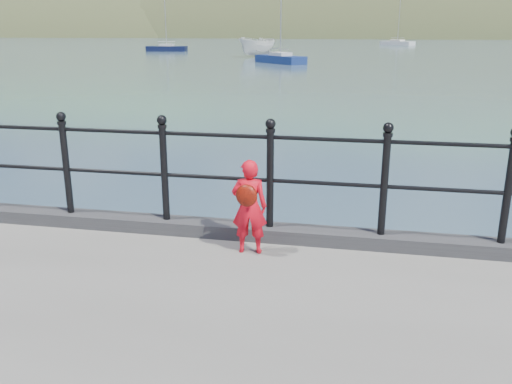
% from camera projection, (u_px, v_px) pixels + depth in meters
% --- Properties ---
extents(ground, '(600.00, 600.00, 0.00)m').
position_uv_depth(ground, '(223.00, 307.00, 6.57)').
color(ground, '#2D4251').
rests_on(ground, ground).
extents(kerb, '(60.00, 0.30, 0.15)m').
position_uv_depth(kerb, '(217.00, 229.00, 6.12)').
color(kerb, '#28282B').
rests_on(kerb, quay).
extents(railing, '(18.11, 0.11, 1.20)m').
position_uv_depth(railing, '(216.00, 164.00, 5.90)').
color(railing, black).
rests_on(railing, kerb).
extents(far_shore, '(830.00, 200.00, 156.00)m').
position_uv_depth(far_shore, '(453.00, 90.00, 230.48)').
color(far_shore, '#333A21').
rests_on(far_shore, ground).
extents(child, '(0.39, 0.32, 0.99)m').
position_uv_depth(child, '(249.00, 206.00, 5.53)').
color(child, red).
rests_on(child, quay).
extents(launch_white, '(4.58, 5.97, 2.18)m').
position_uv_depth(launch_white, '(257.00, 47.00, 61.05)').
color(launch_white, silver).
rests_on(launch_white, ground).
extents(sailboat_port, '(5.35, 5.26, 8.29)m').
position_uv_depth(sailboat_port, '(280.00, 60.00, 50.30)').
color(sailboat_port, navy).
rests_on(sailboat_port, ground).
extents(sailboat_deep, '(6.31, 5.82, 9.72)m').
position_uv_depth(sailboat_deep, '(397.00, 43.00, 99.94)').
color(sailboat_deep, silver).
rests_on(sailboat_deep, ground).
extents(sailboat_left, '(5.62, 2.10, 7.91)m').
position_uv_depth(sailboat_left, '(167.00, 49.00, 74.66)').
color(sailboat_left, black).
rests_on(sailboat_left, ground).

